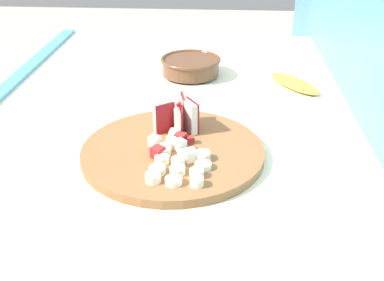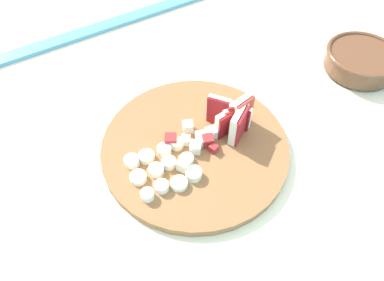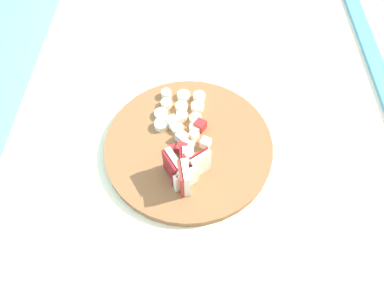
{
  "view_description": "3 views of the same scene",
  "coord_description": "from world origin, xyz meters",
  "px_view_note": "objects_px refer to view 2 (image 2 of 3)",
  "views": [
    {
      "loc": [
        0.88,
        0.13,
        1.32
      ],
      "look_at": [
        0.14,
        0.08,
        0.93
      ],
      "focal_mm": 44.27,
      "sensor_mm": 36.0,
      "label": 1
    },
    {
      "loc": [
        0.31,
        0.38,
        1.4
      ],
      "look_at": [
        0.11,
        0.07,
        0.93
      ],
      "focal_mm": 32.87,
      "sensor_mm": 36.0,
      "label": 2
    },
    {
      "loc": [
        -0.31,
        0.03,
        1.5
      ],
      "look_at": [
        0.06,
        0.04,
        0.93
      ],
      "focal_mm": 33.11,
      "sensor_mm": 36.0,
      "label": 3
    }
  ],
  "objects_px": {
    "banana_slice_rows": "(162,167)",
    "ceramic_bowl": "(361,60)",
    "cutting_board": "(195,147)",
    "apple_dice_pile": "(194,142)",
    "apple_wedge_fan": "(234,118)"
  },
  "relations": [
    {
      "from": "banana_slice_rows",
      "to": "ceramic_bowl",
      "type": "bearing_deg",
      "value": -178.33
    },
    {
      "from": "cutting_board",
      "to": "apple_dice_pile",
      "type": "xyz_separation_m",
      "value": [
        0.0,
        0.0,
        0.02
      ]
    },
    {
      "from": "apple_wedge_fan",
      "to": "banana_slice_rows",
      "type": "relative_size",
      "value": 0.78
    },
    {
      "from": "apple_dice_pile",
      "to": "apple_wedge_fan",
      "type": "bearing_deg",
      "value": 177.47
    },
    {
      "from": "cutting_board",
      "to": "apple_wedge_fan",
      "type": "bearing_deg",
      "value": 175.72
    },
    {
      "from": "apple_wedge_fan",
      "to": "ceramic_bowl",
      "type": "distance_m",
      "value": 0.36
    },
    {
      "from": "cutting_board",
      "to": "apple_dice_pile",
      "type": "height_order",
      "value": "apple_dice_pile"
    },
    {
      "from": "apple_dice_pile",
      "to": "banana_slice_rows",
      "type": "relative_size",
      "value": 0.9
    },
    {
      "from": "cutting_board",
      "to": "apple_wedge_fan",
      "type": "relative_size",
      "value": 3.78
    },
    {
      "from": "cutting_board",
      "to": "ceramic_bowl",
      "type": "bearing_deg",
      "value": 179.56
    },
    {
      "from": "ceramic_bowl",
      "to": "cutting_board",
      "type": "bearing_deg",
      "value": -0.44
    },
    {
      "from": "ceramic_bowl",
      "to": "banana_slice_rows",
      "type": "bearing_deg",
      "value": 1.67
    },
    {
      "from": "apple_wedge_fan",
      "to": "apple_dice_pile",
      "type": "bearing_deg",
      "value": -2.53
    },
    {
      "from": "apple_dice_pile",
      "to": "ceramic_bowl",
      "type": "distance_m",
      "value": 0.44
    },
    {
      "from": "apple_dice_pile",
      "to": "banana_slice_rows",
      "type": "distance_m",
      "value": 0.08
    }
  ]
}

